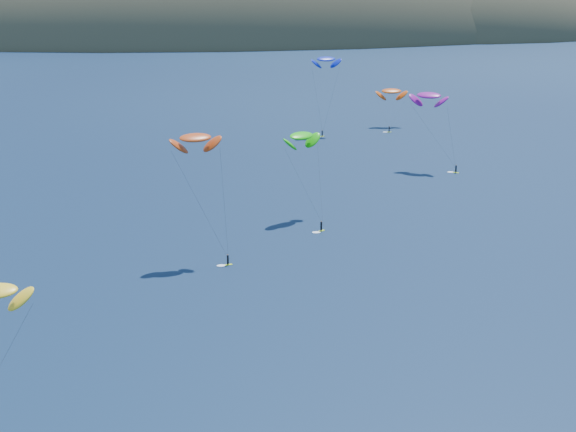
{
  "coord_description": "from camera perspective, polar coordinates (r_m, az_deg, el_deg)",
  "views": [
    {
      "loc": [
        -12.45,
        -54.43,
        53.4
      ],
      "look_at": [
        5.31,
        80.0,
        9.0
      ],
      "focal_mm": 50.0,
      "sensor_mm": 36.0,
      "label": 1
    }
  ],
  "objects": [
    {
      "name": "kitesurfer_9",
      "position": [
        143.46,
        -6.6,
        5.54
      ],
      "size": [
        10.46,
        8.43,
        24.93
      ],
      "rotation": [
        0.0,
        0.0,
        0.2
      ],
      "color": "#D2FA1B",
      "rests_on": "ground"
    },
    {
      "name": "kitesurfer_3",
      "position": [
        167.79,
        0.97,
        5.71
      ],
      "size": [
        9.96,
        16.0,
        19.92
      ],
      "rotation": [
        0.0,
        0.0,
        0.58
      ],
      "color": "#D2FA1B",
      "rests_on": "ground"
    },
    {
      "name": "kitesurfer_4",
      "position": [
        248.9,
        2.73,
        11.08
      ],
      "size": [
        9.47,
        7.7,
        25.53
      ],
      "rotation": [
        0.0,
        0.0,
        0.12
      ],
      "color": "#D2FA1B",
      "rests_on": "ground"
    },
    {
      "name": "kitesurfer_6",
      "position": [
        210.34,
        9.99,
        8.44
      ],
      "size": [
        12.28,
        11.47,
        21.7
      ],
      "rotation": [
        0.0,
        0.0,
        -0.53
      ],
      "color": "#D2FA1B",
      "rests_on": "ground"
    },
    {
      "name": "kitesurfer_11",
      "position": [
        263.98,
        7.37,
        8.8
      ],
      "size": [
        10.16,
        13.07,
        14.05
      ],
      "rotation": [
        0.0,
        0.0,
        -0.08
      ],
      "color": "#D2FA1B",
      "rests_on": "ground"
    },
    {
      "name": "island",
      "position": [
        622.27,
        -2.77,
        12.19
      ],
      "size": [
        730.0,
        300.0,
        210.0
      ],
      "color": "#3D3526",
      "rests_on": "ground"
    }
  ]
}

